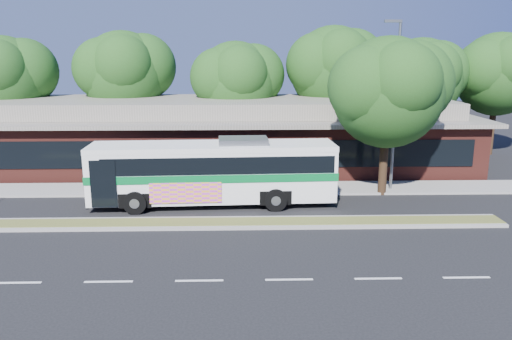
# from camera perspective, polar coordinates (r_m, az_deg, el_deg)

# --- Properties ---
(ground) EXTENTS (120.00, 120.00, 0.00)m
(ground) POSITION_cam_1_polar(r_m,az_deg,el_deg) (21.70, -5.39, -6.76)
(ground) COLOR black
(ground) RESTS_ON ground
(median_strip) EXTENTS (26.00, 1.10, 0.15)m
(median_strip) POSITION_cam_1_polar(r_m,az_deg,el_deg) (22.23, -5.29, -6.05)
(median_strip) COLOR #535D27
(median_strip) RESTS_ON ground
(sidewalk) EXTENTS (44.00, 2.60, 0.12)m
(sidewalk) POSITION_cam_1_polar(r_m,az_deg,el_deg) (27.77, -4.53, -2.15)
(sidewalk) COLOR gray
(sidewalk) RESTS_ON ground
(plaza_building) EXTENTS (33.20, 11.20, 4.45)m
(plaza_building) POSITION_cam_1_polar(r_m,az_deg,el_deg) (33.78, -4.02, 4.19)
(plaza_building) COLOR #55211A
(plaza_building) RESTS_ON ground
(lamp_post) EXTENTS (0.93, 0.18, 9.07)m
(lamp_post) POSITION_cam_1_polar(r_m,az_deg,el_deg) (27.67, 15.61, 7.56)
(lamp_post) COLOR slate
(lamp_post) RESTS_ON ground
(tree_bg_a) EXTENTS (6.47, 5.80, 8.63)m
(tree_bg_a) POSITION_cam_1_polar(r_m,az_deg,el_deg) (38.99, -26.24, 9.61)
(tree_bg_a) COLOR black
(tree_bg_a) RESTS_ON ground
(tree_bg_b) EXTENTS (6.69, 6.00, 9.00)m
(tree_bg_b) POSITION_cam_1_polar(r_m,az_deg,el_deg) (37.40, -14.20, 10.87)
(tree_bg_b) COLOR black
(tree_bg_b) RESTS_ON ground
(tree_bg_c) EXTENTS (6.24, 5.60, 8.26)m
(tree_bg_c) POSITION_cam_1_polar(r_m,az_deg,el_deg) (35.53, -1.66, 10.27)
(tree_bg_c) COLOR black
(tree_bg_c) RESTS_ON ground
(tree_bg_d) EXTENTS (6.91, 6.20, 9.37)m
(tree_bg_d) POSITION_cam_1_polar(r_m,az_deg,el_deg) (37.17, 9.48, 11.50)
(tree_bg_d) COLOR black
(tree_bg_d) RESTS_ON ground
(tree_bg_e) EXTENTS (6.47, 5.80, 8.50)m
(tree_bg_e) POSITION_cam_1_polar(r_m,az_deg,el_deg) (37.81, 18.79, 9.99)
(tree_bg_e) COLOR black
(tree_bg_e) RESTS_ON ground
(tree_bg_f) EXTENTS (6.69, 6.00, 8.92)m
(tree_bg_f) POSITION_cam_1_polar(r_m,az_deg,el_deg) (41.14, 26.34, 9.99)
(tree_bg_f) COLOR black
(tree_bg_f) RESTS_ON ground
(transit_bus) EXTENTS (12.09, 3.19, 3.36)m
(transit_bus) POSITION_cam_1_polar(r_m,az_deg,el_deg) (24.65, -4.79, 0.22)
(transit_bus) COLOR white
(transit_bus) RESTS_ON ground
(sidewalk_tree) EXTENTS (6.38, 5.72, 8.28)m
(sidewalk_tree) POSITION_cam_1_polar(r_m,az_deg,el_deg) (27.02, 15.59, 8.84)
(sidewalk_tree) COLOR black
(sidewalk_tree) RESTS_ON ground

